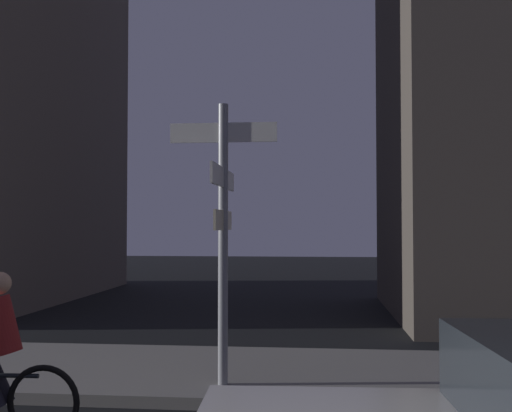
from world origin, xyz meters
name	(u,v)px	position (x,y,z in m)	size (l,w,h in m)	color
sidewalk_kerb	(322,376)	(0.00, 7.14, 0.07)	(40.00, 2.91, 0.14)	gray
signpost	(223,217)	(-1.20, 6.28, 2.16)	(1.32, 1.71, 3.41)	gray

